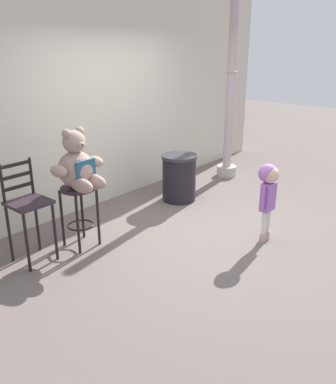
# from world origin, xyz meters

# --- Properties ---
(ground_plane) EXTENTS (24.00, 24.00, 0.00)m
(ground_plane) POSITION_xyz_m (0.00, 0.00, 0.00)
(ground_plane) COLOR #665A55
(building_wall) EXTENTS (7.99, 0.30, 3.52)m
(building_wall) POSITION_xyz_m (0.00, 1.86, 1.76)
(building_wall) COLOR beige
(building_wall) RESTS_ON ground_plane
(bar_stool_with_teddy) EXTENTS (0.39, 0.39, 0.74)m
(bar_stool_with_teddy) POSITION_xyz_m (-1.26, 0.82, 0.53)
(bar_stool_with_teddy) COLOR #291E26
(bar_stool_with_teddy) RESTS_ON ground_plane
(teddy_bear) EXTENTS (0.64, 0.58, 0.67)m
(teddy_bear) POSITION_xyz_m (-1.26, 0.79, 0.98)
(teddy_bear) COLOR gray
(teddy_bear) RESTS_ON bar_stool_with_teddy
(child_walking) EXTENTS (0.31, 0.24, 0.96)m
(child_walking) POSITION_xyz_m (0.26, -0.78, 0.70)
(child_walking) COLOR #C59D98
(child_walking) RESTS_ON ground_plane
(trash_bin) EXTENTS (0.54, 0.54, 0.71)m
(trash_bin) POSITION_xyz_m (0.67, 0.88, 0.36)
(trash_bin) COLOR black
(trash_bin) RESTS_ON ground_plane
(lamppost) EXTENTS (0.35, 0.35, 3.16)m
(lamppost) POSITION_xyz_m (2.19, 0.99, 1.28)
(lamppost) COLOR #B2A8A7
(lamppost) RESTS_ON ground_plane
(bar_chair_empty) EXTENTS (0.40, 0.40, 1.11)m
(bar_chair_empty) POSITION_xyz_m (-1.82, 0.95, 0.63)
(bar_chair_empty) COLOR #291E26
(bar_chair_empty) RESTS_ON ground_plane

